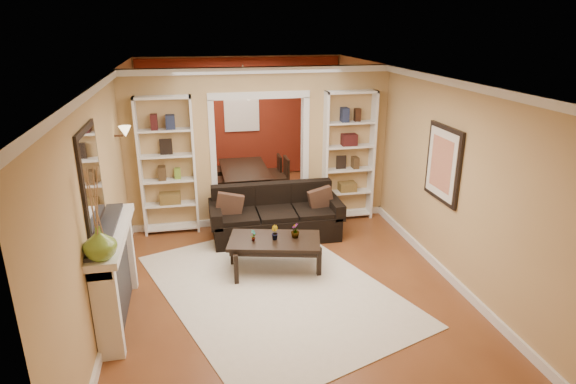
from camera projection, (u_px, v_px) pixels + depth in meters
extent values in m
plane|color=brown|center=(272.00, 249.00, 7.60)|extent=(8.00, 8.00, 0.00)
plane|color=white|center=(270.00, 74.00, 6.70)|extent=(8.00, 8.00, 0.00)
plane|color=tan|center=(242.00, 118.00, 10.84)|extent=(8.00, 0.00, 8.00)
plane|color=tan|center=(365.00, 321.00, 3.45)|extent=(8.00, 0.00, 8.00)
plane|color=tan|center=(113.00, 176.00, 6.72)|extent=(0.00, 8.00, 8.00)
plane|color=tan|center=(412.00, 159.00, 7.57)|extent=(0.00, 8.00, 8.00)
cube|color=tan|center=(260.00, 148.00, 8.26)|extent=(4.50, 0.15, 2.70)
cube|color=maroon|center=(242.00, 119.00, 10.83)|extent=(4.44, 0.04, 2.64)
cube|color=#8CA5CC|center=(242.00, 110.00, 10.71)|extent=(0.78, 0.03, 0.98)
cube|color=silver|center=(274.00, 288.00, 6.45)|extent=(3.72, 4.35, 0.01)
cube|color=black|center=(276.00, 213.00, 7.90)|extent=(2.14, 0.92, 0.84)
cube|color=#4E3221|center=(229.00, 206.00, 7.67)|extent=(0.43, 0.14, 0.42)
cube|color=#4E3221|center=(321.00, 200.00, 7.96)|extent=(0.40, 0.15, 0.39)
cube|color=black|center=(275.00, 255.00, 6.87)|extent=(1.41, 0.98, 0.49)
imported|color=#336626|center=(253.00, 235.00, 6.71)|extent=(0.10, 0.11, 0.17)
imported|color=#336626|center=(274.00, 233.00, 6.76)|extent=(0.12, 0.13, 0.20)
imported|color=#336626|center=(295.00, 230.00, 6.81)|extent=(0.14, 0.14, 0.22)
cube|color=white|center=(168.00, 167.00, 7.87)|extent=(0.90, 0.30, 2.30)
cube|color=white|center=(348.00, 157.00, 8.46)|extent=(0.90, 0.30, 2.30)
cube|color=white|center=(118.00, 276.00, 5.62)|extent=(0.32, 1.70, 1.16)
imported|color=olive|center=(100.00, 243.00, 4.73)|extent=(0.36, 0.36, 0.34)
cube|color=silver|center=(91.00, 177.00, 5.19)|extent=(0.03, 0.95, 1.10)
cube|color=#FFE0A5|center=(121.00, 134.00, 7.09)|extent=(0.18, 0.18, 0.22)
cube|color=black|center=(443.00, 164.00, 6.58)|extent=(0.04, 0.85, 1.05)
imported|color=black|center=(246.00, 182.00, 9.88)|extent=(1.66, 0.93, 0.58)
cube|color=black|center=(220.00, 181.00, 9.45)|extent=(0.46, 0.46, 0.88)
cube|color=black|center=(275.00, 178.00, 9.66)|extent=(0.55, 0.55, 0.87)
cube|color=black|center=(218.00, 171.00, 9.99)|extent=(0.57, 0.57, 0.95)
cube|color=black|center=(270.00, 172.00, 10.23)|extent=(0.39, 0.39, 0.75)
cube|color=#3C261B|center=(248.00, 96.00, 9.42)|extent=(0.50, 0.50, 0.30)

